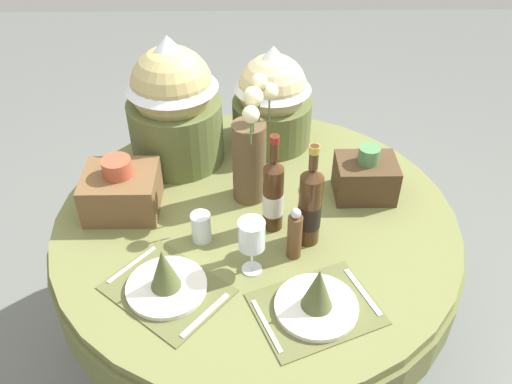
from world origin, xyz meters
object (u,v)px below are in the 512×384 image
at_px(place_setting_left, 165,279).
at_px(woven_basket_side_left, 122,190).
at_px(gift_tub_back_left, 173,98).
at_px(place_setting_right, 317,298).
at_px(tumbler_near_right, 201,227).
at_px(gift_tub_back_centre, 272,94).
at_px(dining_table, 256,242).
at_px(pepper_mill, 295,235).
at_px(woven_basket_side_right, 365,177).
at_px(wine_bottle_left, 273,195).
at_px(wine_glass_left, 252,236).
at_px(wine_bottle_centre, 310,206).
at_px(flower_vase, 250,152).

height_order(place_setting_left, woven_basket_side_left, woven_basket_side_left).
bearing_deg(gift_tub_back_left, place_setting_right, -58.82).
relative_size(tumbler_near_right, gift_tub_back_centre, 0.25).
xyz_separation_m(dining_table, pepper_mill, (0.11, -0.19, 0.21)).
bearing_deg(woven_basket_side_right, wine_bottle_left, -153.29).
bearing_deg(pepper_mill, gift_tub_back_centre, 93.80).
bearing_deg(place_setting_right, woven_basket_side_right, 66.83).
xyz_separation_m(gift_tub_back_centre, woven_basket_side_left, (-0.53, -0.42, -0.13)).
distance_m(wine_glass_left, woven_basket_side_right, 0.55).
relative_size(tumbler_near_right, pepper_mill, 0.54).
height_order(wine_bottle_left, wine_glass_left, wine_bottle_left).
xyz_separation_m(wine_bottle_centre, gift_tub_back_left, (-0.46, 0.47, 0.12)).
xyz_separation_m(flower_vase, woven_basket_side_left, (-0.44, -0.06, -0.11)).
distance_m(wine_bottle_left, wine_bottle_centre, 0.13).
distance_m(wine_bottle_left, tumbler_near_right, 0.25).
xyz_separation_m(pepper_mill, woven_basket_side_right, (0.27, 0.31, -0.01)).
relative_size(place_setting_right, wine_bottle_centre, 1.12).
xyz_separation_m(place_setting_left, woven_basket_side_left, (-0.19, 0.38, 0.03)).
xyz_separation_m(wine_glass_left, gift_tub_back_centre, (0.09, 0.72, 0.07)).
distance_m(flower_vase, gift_tub_back_centre, 0.38).
distance_m(gift_tub_back_left, gift_tub_back_centre, 0.39).
xyz_separation_m(flower_vase, tumbler_near_right, (-0.16, -0.22, -0.14)).
height_order(place_setting_left, place_setting_right, same).
bearing_deg(place_setting_left, woven_basket_side_right, 33.98).
distance_m(place_setting_left, woven_basket_side_right, 0.79).
height_order(tumbler_near_right, gift_tub_back_centre, gift_tub_back_centre).
bearing_deg(pepper_mill, wine_glass_left, -155.70).
distance_m(place_setting_right, pepper_mill, 0.23).
xyz_separation_m(place_setting_right, gift_tub_back_left, (-0.46, 0.76, 0.22)).
bearing_deg(place_setting_left, wine_bottle_left, 40.39).
bearing_deg(woven_basket_side_right, wine_glass_left, -137.95).
relative_size(place_setting_left, flower_vase, 0.91).
distance_m(place_setting_left, tumbler_near_right, 0.23).
relative_size(wine_bottle_centre, gift_tub_back_centre, 0.89).
distance_m(flower_vase, wine_glass_left, 0.36).
height_order(place_setting_left, flower_vase, flower_vase).
height_order(wine_bottle_centre, gift_tub_back_left, gift_tub_back_left).
relative_size(tumbler_near_right, gift_tub_back_left, 0.21).
relative_size(wine_bottle_left, pepper_mill, 1.88).
bearing_deg(pepper_mill, place_setting_right, -77.18).
bearing_deg(place_setting_left, gift_tub_back_centre, 66.87).
distance_m(dining_table, woven_basket_side_right, 0.45).
distance_m(tumbler_near_right, gift_tub_back_centre, 0.65).
xyz_separation_m(dining_table, place_setting_right, (0.16, -0.40, 0.17)).
height_order(dining_table, wine_glass_left, wine_glass_left).
height_order(wine_bottle_left, gift_tub_back_left, gift_tub_back_left).
bearing_deg(gift_tub_back_left, gift_tub_back_centre, 17.44).
bearing_deg(dining_table, place_setting_left, -129.77).
distance_m(dining_table, flower_vase, 0.33).
bearing_deg(wine_glass_left, tumbler_near_right, 139.39).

